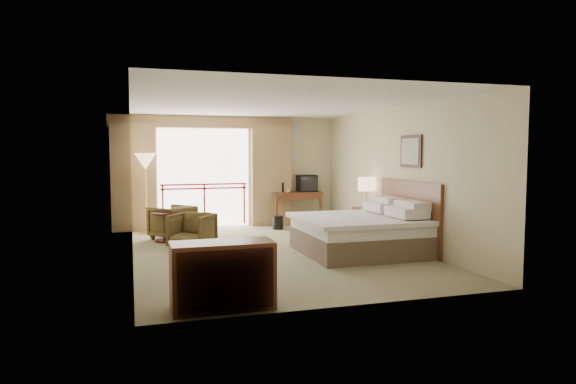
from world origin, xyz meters
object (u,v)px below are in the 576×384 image
object	(u,v)px
bed	(362,232)
tv	(307,183)
desk	(295,199)
wastebasket	(278,223)
side_table	(165,222)
dresser	(223,275)
nightstand	(367,223)
armchair_far	(173,239)
floor_lamp	(145,164)
table_lamp	(366,185)
armchair_near	(192,249)

from	to	relation	value
bed	tv	xyz separation A→B (m)	(0.28, 3.86, 0.66)
desk	wastebasket	world-z (taller)	desk
tv	side_table	world-z (taller)	tv
bed	desk	size ratio (longest dim) A/B	1.68
side_table	dresser	bearing A→B (deg)	-85.72
nightstand	armchair_far	bearing A→B (deg)	165.81
nightstand	dresser	bearing A→B (deg)	-132.10
bed	side_table	distance (m)	4.03
tv	floor_lamp	distance (m)	4.02
desk	armchair_far	size ratio (longest dim) A/B	1.62
table_lamp	armchair_far	distance (m)	4.28
nightstand	side_table	xyz separation A→B (m)	(-4.16, 0.79, 0.09)
armchair_near	floor_lamp	size ratio (longest dim) A/B	0.41
bed	armchair_far	distance (m)	4.10
floor_lamp	armchair_far	bearing A→B (deg)	-61.51
bed	floor_lamp	distance (m)	5.21
floor_lamp	tv	bearing A→B (deg)	5.46
desk	wastebasket	xyz separation A→B (m)	(-0.66, -0.73, -0.49)
tv	wastebasket	world-z (taller)	tv
floor_lamp	side_table	bearing A→B (deg)	-75.21
wastebasket	dresser	world-z (taller)	dresser
armchair_near	floor_lamp	distance (m)	2.78
table_lamp	tv	xyz separation A→B (m)	(-0.52, 2.36, -0.10)
armchair_near	tv	bearing A→B (deg)	73.50
table_lamp	armchair_near	xyz separation A→B (m)	(-3.71, -0.18, -1.14)
floor_lamp	nightstand	bearing A→B (deg)	-24.35
floor_lamp	dresser	distance (m)	6.20
tv	armchair_near	world-z (taller)	tv
bed	nightstand	distance (m)	1.66
wastebasket	armchair_near	xyz separation A→B (m)	(-2.23, -1.87, -0.16)
table_lamp	floor_lamp	world-z (taller)	floor_lamp
nightstand	tv	xyz separation A→B (m)	(-0.52, 2.41, 0.71)
table_lamp	wastebasket	xyz separation A→B (m)	(-1.48, 1.69, -0.98)
bed	floor_lamp	xyz separation A→B (m)	(-3.69, 3.48, 1.18)
nightstand	desk	xyz separation A→B (m)	(-0.82, 2.47, 0.32)
side_table	table_lamp	bearing A→B (deg)	-10.03
bed	armchair_far	xyz separation A→B (m)	(-3.18, 2.56, -0.38)
table_lamp	desk	size ratio (longest dim) A/B	0.49
bed	armchair_near	distance (m)	3.22
bed	table_lamp	size ratio (longest dim) A/B	3.41
armchair_far	floor_lamp	bearing A→B (deg)	-102.10
tv	dresser	size ratio (longest dim) A/B	0.39
armchair_far	wastebasket	bearing A→B (deg)	153.67
desk	tv	world-z (taller)	tv
table_lamp	armchair_near	bearing A→B (deg)	-177.21
bed	desk	world-z (taller)	bed
side_table	dresser	world-z (taller)	dresser
table_lamp	bed	bearing A→B (deg)	-118.13
wastebasket	side_table	bearing A→B (deg)	-160.36
tv	wastebasket	distance (m)	1.47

